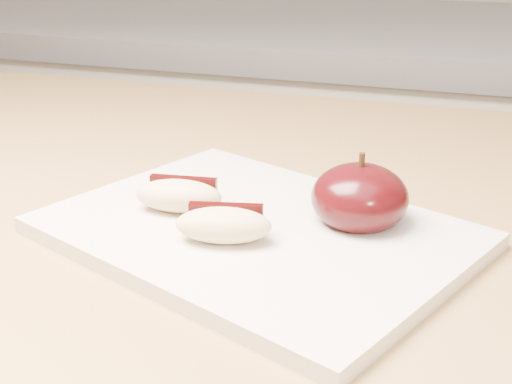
% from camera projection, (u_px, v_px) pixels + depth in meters
% --- Properties ---
extents(back_cabinet, '(2.40, 0.62, 0.94)m').
position_uv_depth(back_cabinet, '(384.00, 271.00, 1.36)').
color(back_cabinet, silver).
rests_on(back_cabinet, ground).
extents(cutting_board, '(0.34, 0.30, 0.01)m').
position_uv_depth(cutting_board, '(256.00, 232.00, 0.50)').
color(cutting_board, silver).
rests_on(cutting_board, island_counter).
extents(apple_half, '(0.08, 0.08, 0.06)m').
position_uv_depth(apple_half, '(360.00, 198.00, 0.50)').
color(apple_half, black).
rests_on(apple_half, cutting_board).
extents(apple_wedge_a, '(0.07, 0.04, 0.02)m').
position_uv_depth(apple_wedge_a, '(179.00, 195.00, 0.52)').
color(apple_wedge_a, beige).
rests_on(apple_wedge_a, cutting_board).
extents(apple_wedge_b, '(0.07, 0.04, 0.02)m').
position_uv_depth(apple_wedge_b, '(224.00, 224.00, 0.47)').
color(apple_wedge_b, beige).
rests_on(apple_wedge_b, cutting_board).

